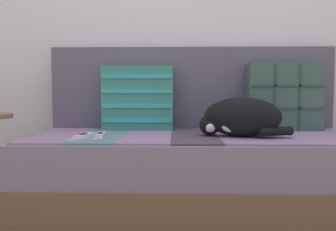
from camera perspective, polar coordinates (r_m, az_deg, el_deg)
ground_plane at (r=1.69m, az=4.64°, el=-16.43°), size 14.00×14.00×0.00m
couch at (r=1.78m, az=4.40°, el=-9.15°), size 1.74×0.79×0.37m
sofa_backrest at (r=2.06m, az=4.01°, el=4.81°), size 1.71×0.14×0.49m
throw_pillow_quilted at (r=2.01m, az=19.49°, el=3.08°), size 0.42×0.14×0.38m
throw_pillow_striped at (r=1.93m, az=-5.21°, el=3.04°), size 0.41×0.14×0.37m
sleeping_cat at (r=1.64m, az=12.30°, el=-0.46°), size 0.44×0.25×0.19m
game_remote_near at (r=1.64m, az=-11.70°, el=-3.35°), size 0.06×0.19×0.02m
game_remote_far at (r=1.61m, az=-14.49°, el=-3.49°), size 0.09×0.20×0.02m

